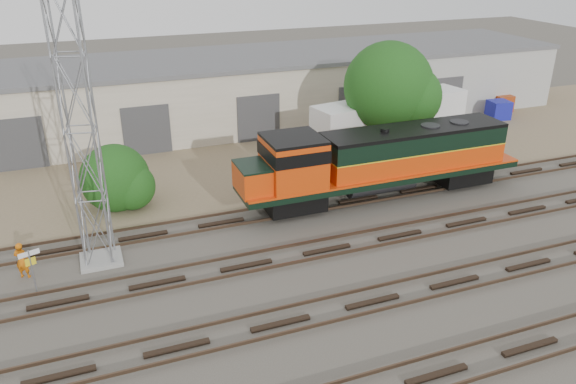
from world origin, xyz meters
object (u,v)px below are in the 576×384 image
object	(u,v)px
locomotive	(378,160)
signal_tower	(82,135)
worker	(22,260)
semi_trailer	(394,116)

from	to	relation	value
locomotive	signal_tower	size ratio (longest dim) A/B	1.34
locomotive	worker	distance (m)	18.61
signal_tower	semi_trailer	size ratio (longest dim) A/B	1.02
locomotive	semi_trailer	distance (m)	8.73
worker	semi_trailer	bearing A→B (deg)	-137.50
signal_tower	semi_trailer	distance (m)	22.49
worker	semi_trailer	xyz separation A→B (m)	(23.66, 8.84, 1.48)
signal_tower	worker	world-z (taller)	signal_tower
locomotive	semi_trailer	size ratio (longest dim) A/B	1.36
semi_trailer	locomotive	bearing A→B (deg)	-137.00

